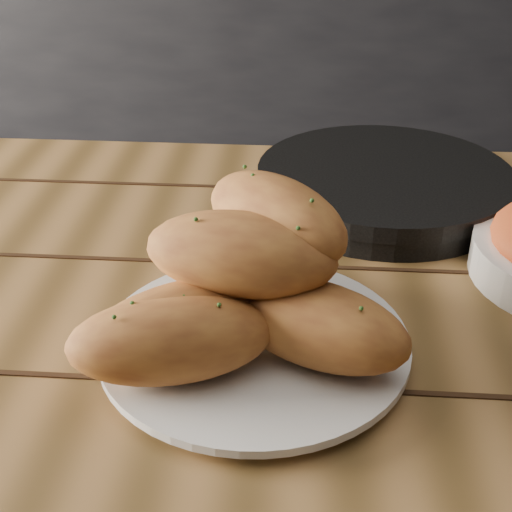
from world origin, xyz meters
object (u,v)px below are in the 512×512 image
at_px(bread_rolls, 239,289).
at_px(skillet, 385,185).
at_px(table, 374,400).
at_px(plate, 254,344).

bearing_deg(bread_rolls, skillet, 65.16).
bearing_deg(table, bread_rolls, -154.76).
relative_size(bread_rolls, skillet, 0.67).
relative_size(table, plate, 5.36).
relative_size(plate, bread_rolls, 0.93).
height_order(table, bread_rolls, bread_rolls).
distance_m(plate, bread_rolls, 0.07).
xyz_separation_m(table, bread_rolls, (-0.13, -0.06, 0.17)).
bearing_deg(table, plate, -155.28).
height_order(plate, bread_rolls, bread_rolls).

